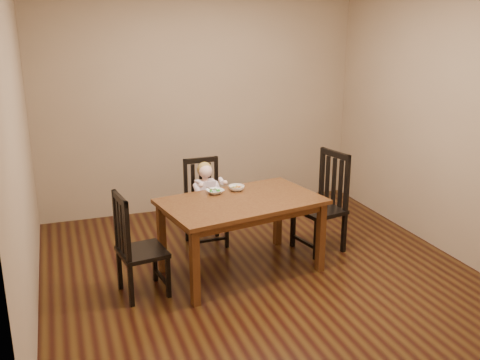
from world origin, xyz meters
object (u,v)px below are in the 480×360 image
object	(u,v)px
chair_right	(323,204)
bowl_peas	(215,192)
chair_left	(137,247)
bowl_veg	(237,188)
dining_table	(241,208)
chair_child	(205,204)
toddler	(206,195)

from	to	relation	value
chair_right	bowl_peas	world-z (taller)	chair_right
chair_left	chair_right	distance (m)	2.02
chair_right	bowl_veg	xyz separation A→B (m)	(-0.94, 0.05, 0.25)
dining_table	chair_left	distance (m)	1.03
chair_right	bowl_peas	distance (m)	1.19
chair_left	bowl_veg	size ratio (longest dim) A/B	6.05
bowl_peas	bowl_veg	size ratio (longest dim) A/B	1.04
chair_child	chair_left	bearing A→B (deg)	44.61
chair_right	bowl_peas	size ratio (longest dim) A/B	6.46
chair_right	toddler	bearing A→B (deg)	53.53
chair_child	chair_left	world-z (taller)	chair_left
chair_child	chair_right	bearing A→B (deg)	152.05
chair_left	bowl_veg	world-z (taller)	chair_left
dining_table	bowl_veg	world-z (taller)	bowl_veg
dining_table	chair_right	world-z (taller)	chair_right
chair_child	bowl_peas	xyz separation A→B (m)	(-0.04, -0.53, 0.30)
chair_right	bowl_veg	bearing A→B (deg)	74.82
bowl_veg	bowl_peas	bearing A→B (deg)	-174.32
toddler	bowl_veg	xyz separation A→B (m)	(0.19, -0.46, 0.19)
chair_left	bowl_peas	distance (m)	0.96
chair_child	chair_right	size ratio (longest dim) A/B	0.89
chair_child	toddler	distance (m)	0.13
chair_right	toddler	xyz separation A→B (m)	(-1.12, 0.50, 0.06)
chair_left	bowl_veg	xyz separation A→B (m)	(1.05, 0.41, 0.30)
chair_left	toddler	world-z (taller)	chair_left
bowl_peas	dining_table	bearing A→B (deg)	-54.90
chair_right	bowl_peas	bearing A→B (deg)	76.50
chair_child	toddler	bearing A→B (deg)	90.00
dining_table	chair_left	size ratio (longest dim) A/B	1.70
toddler	bowl_veg	world-z (taller)	toddler
chair_child	dining_table	bearing A→B (deg)	98.27
chair_left	chair_right	world-z (taller)	chair_right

